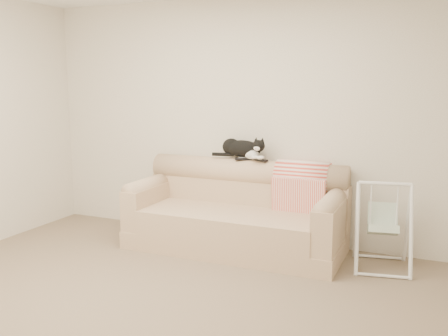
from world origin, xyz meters
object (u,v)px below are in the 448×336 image
object	(u,v)px
tuxedo_cat	(242,149)
sofa	(237,215)
baby_swing	(383,225)
remote_b	(261,160)
remote_a	(243,159)

from	to	relation	value
tuxedo_cat	sofa	bearing A→B (deg)	-79.64
sofa	baby_swing	bearing A→B (deg)	-0.33
remote_b	remote_a	bearing A→B (deg)	-178.48
remote_b	baby_swing	size ratio (longest dim) A/B	0.21
remote_a	baby_swing	bearing A→B (deg)	-8.67
tuxedo_cat	baby_swing	world-z (taller)	tuxedo_cat
tuxedo_cat	remote_b	bearing A→B (deg)	-8.43
remote_a	tuxedo_cat	distance (m)	0.11
sofa	remote_b	size ratio (longest dim) A/B	12.67
baby_swing	remote_a	bearing A→B (deg)	171.33
remote_a	tuxedo_cat	bearing A→B (deg)	124.56
remote_a	sofa	bearing A→B (deg)	-84.64
remote_a	tuxedo_cat	xyz separation A→B (m)	(-0.03, 0.04, 0.10)
sofa	baby_swing	size ratio (longest dim) A/B	2.67
remote_b	tuxedo_cat	size ratio (longest dim) A/B	0.28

